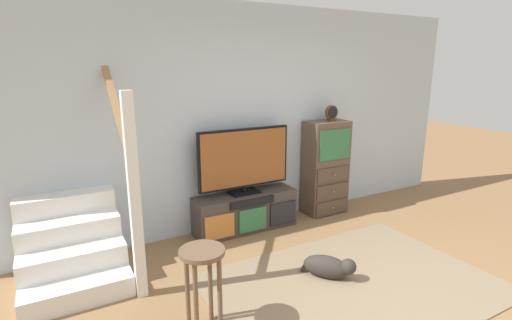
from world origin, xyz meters
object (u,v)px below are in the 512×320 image
at_px(bar_stool_near, 203,271).
at_px(dog, 329,267).
at_px(side_cabinet, 325,168).
at_px(television, 244,159).
at_px(media_console, 246,212).
at_px(desk_clock, 331,113).

xyz_separation_m(bar_stool_near, dog, (1.32, 0.13, -0.39)).
bearing_deg(side_cabinet, television, 179.37).
height_order(television, dog, television).
height_order(bar_stool_near, dog, bar_stool_near).
bearing_deg(side_cabinet, media_console, -179.53).
xyz_separation_m(television, dog, (0.19, -1.40, -0.78)).
height_order(television, desk_clock, desk_clock).
bearing_deg(media_console, bar_stool_near, -127.01).
distance_m(bar_stool_near, dog, 1.38).
height_order(media_console, side_cabinet, side_cabinet).
xyz_separation_m(side_cabinet, bar_stool_near, (-2.36, -1.51, -0.13)).
relative_size(television, desk_clock, 5.70).
bearing_deg(television, media_console, -90.00).
relative_size(media_console, side_cabinet, 1.01).
xyz_separation_m(desk_clock, bar_stool_near, (-2.41, -1.50, -0.87)).
height_order(side_cabinet, desk_clock, desk_clock).
height_order(media_console, desk_clock, desk_clock).
distance_m(side_cabinet, dog, 1.81).
xyz_separation_m(media_console, side_cabinet, (1.23, 0.01, 0.40)).
bearing_deg(desk_clock, side_cabinet, 162.12).
xyz_separation_m(media_console, bar_stool_near, (-1.13, -1.50, 0.27)).
bearing_deg(bar_stool_near, desk_clock, 31.86).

